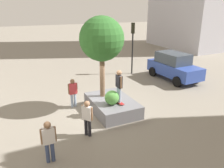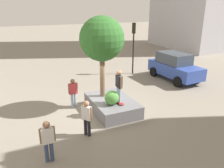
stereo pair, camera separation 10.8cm
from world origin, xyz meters
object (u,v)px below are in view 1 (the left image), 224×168
(traffic_light_median, at_px, (133,39))
(pedestrian_crossing, at_px, (49,139))
(passerby_with_bag, at_px, (73,91))
(sedan_parked, at_px, (174,66))
(planter_ledge, at_px, (112,105))
(bystander_watching, at_px, (87,116))
(plaza_tree, at_px, (102,39))
(skateboarder, at_px, (119,84))
(skateboard, at_px, (119,102))

(traffic_light_median, relative_size, pedestrian_crossing, 2.53)
(pedestrian_crossing, bearing_deg, passerby_with_bag, 153.94)
(sedan_parked, height_order, pedestrian_crossing, sedan_parked)
(planter_ledge, bearing_deg, bystander_watching, -48.50)
(traffic_light_median, distance_m, pedestrian_crossing, 12.49)
(plaza_tree, relative_size, sedan_parked, 0.96)
(planter_ledge, xyz_separation_m, skateboarder, (0.60, 0.12, 1.42))
(planter_ledge, relative_size, passerby_with_bag, 1.92)
(pedestrian_crossing, bearing_deg, skateboarder, 119.99)
(traffic_light_median, bearing_deg, plaza_tree, -43.34)
(plaza_tree, xyz_separation_m, skateboarder, (1.29, 0.39, -2.14))
(plaza_tree, bearing_deg, traffic_light_median, 136.66)
(bystander_watching, bearing_deg, plaza_tree, 144.61)
(sedan_parked, xyz_separation_m, pedestrian_crossing, (6.08, -10.77, -0.09))
(planter_ledge, relative_size, skateboard, 3.97)
(skateboard, xyz_separation_m, skateboarder, (0.00, -0.00, 1.02))
(skateboarder, relative_size, passerby_with_bag, 1.03)
(planter_ledge, height_order, skateboard, skateboard)
(plaza_tree, distance_m, passerby_with_bag, 3.39)
(skateboard, xyz_separation_m, traffic_light_median, (-6.52, 4.55, 2.17))
(pedestrian_crossing, bearing_deg, plaza_tree, 134.75)
(sedan_parked, bearing_deg, passerby_with_bag, -78.93)
(plaza_tree, xyz_separation_m, bystander_watching, (2.51, -1.78, -2.92))
(sedan_parked, relative_size, traffic_light_median, 1.08)
(traffic_light_median, relative_size, bystander_watching, 2.51)
(planter_ledge, distance_m, pedestrian_crossing, 4.94)
(traffic_light_median, height_order, bystander_watching, traffic_light_median)
(traffic_light_median, xyz_separation_m, bystander_watching, (7.74, -6.72, -1.94))
(plaza_tree, distance_m, pedestrian_crossing, 5.93)
(passerby_with_bag, bearing_deg, planter_ledge, 50.68)
(planter_ledge, relative_size, sedan_parked, 0.71)
(plaza_tree, relative_size, pedestrian_crossing, 2.62)
(bystander_watching, bearing_deg, skateboarder, 119.30)
(planter_ledge, height_order, skateboarder, skateboarder)
(plaza_tree, relative_size, skateboard, 5.43)
(sedan_parked, distance_m, passerby_with_bag, 8.78)
(skateboard, relative_size, passerby_with_bag, 0.48)
(pedestrian_crossing, bearing_deg, skateboard, 119.99)
(skateboard, relative_size, pedestrian_crossing, 0.48)
(planter_ledge, relative_size, bystander_watching, 1.90)
(plaza_tree, distance_m, bystander_watching, 4.24)
(pedestrian_crossing, bearing_deg, bystander_watching, 120.79)
(skateboarder, distance_m, traffic_light_median, 8.03)
(planter_ledge, xyz_separation_m, pedestrian_crossing, (2.93, -3.93, 0.63))
(skateboarder, xyz_separation_m, bystander_watching, (1.22, -2.17, -0.79))
(plaza_tree, relative_size, skateboarder, 2.55)
(bystander_watching, xyz_separation_m, passerby_with_bag, (-3.28, 0.27, -0.01))
(sedan_parked, bearing_deg, traffic_light_median, -141.90)
(skateboard, distance_m, passerby_with_bag, 2.81)
(skateboard, bearing_deg, pedestrian_crossing, -60.01)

